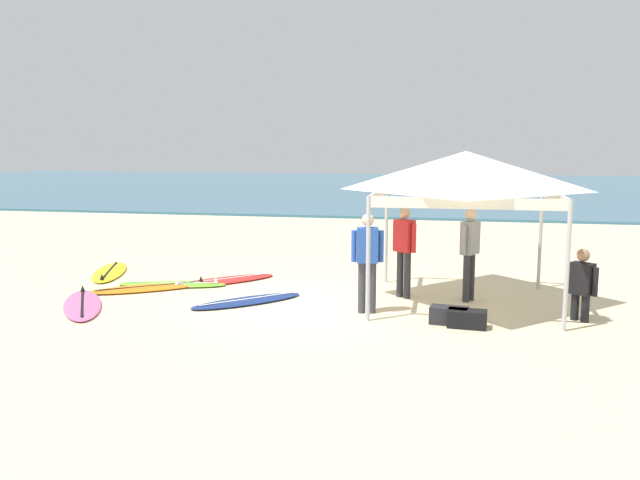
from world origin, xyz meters
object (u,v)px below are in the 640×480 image
at_px(surfboard_orange, 151,287).
at_px(surfboard_lime, 173,284).
at_px(person_red, 404,246).
at_px(person_grey, 470,248).
at_px(surfboard_navy, 248,301).
at_px(canopy_tent, 466,172).
at_px(gear_bag_near_tent, 467,319).
at_px(surfboard_yellow, 110,272).
at_px(gear_bag_by_pole, 449,315).
at_px(surfboard_red, 222,281).
at_px(person_blue, 367,256).
at_px(person_black, 582,282).
at_px(surfboard_pink, 82,304).

height_order(surfboard_orange, surfboard_lime, same).
distance_m(person_red, person_grey, 1.20).
bearing_deg(surfboard_navy, person_red, 19.06).
xyz_separation_m(canopy_tent, person_grey, (0.13, 0.18, -1.40)).
bearing_deg(gear_bag_near_tent, surfboard_yellow, 159.81).
distance_m(gear_bag_near_tent, gear_bag_by_pole, 0.32).
xyz_separation_m(surfboard_red, person_blue, (3.30, -1.87, 0.95)).
distance_m(surfboard_yellow, person_red, 6.76).
height_order(surfboard_red, person_grey, person_grey).
bearing_deg(person_red, surfboard_lime, 178.76).
bearing_deg(surfboard_orange, surfboard_lime, 51.09).
bearing_deg(person_black, surfboard_red, 165.92).
relative_size(surfboard_orange, gear_bag_by_pole, 4.05).
distance_m(surfboard_navy, surfboard_yellow, 4.33).
height_order(surfboard_yellow, surfboard_lime, same).
bearing_deg(canopy_tent, surfboard_red, 170.37).
distance_m(surfboard_red, gear_bag_near_tent, 5.54).
xyz_separation_m(surfboard_pink, person_red, (5.57, 1.81, 0.95)).
xyz_separation_m(canopy_tent, surfboard_pink, (-6.64, -1.60, -2.35)).
distance_m(surfboard_orange, person_blue, 4.67).
height_order(surfboard_navy, person_blue, person_blue).
bearing_deg(surfboard_yellow, person_grey, -7.66).
height_order(surfboard_navy, surfboard_yellow, same).
bearing_deg(canopy_tent, surfboard_lime, 176.91).
height_order(surfboard_orange, surfboard_red, same).
xyz_separation_m(canopy_tent, gear_bag_near_tent, (0.06, -1.62, -2.25)).
relative_size(surfboard_red, gear_bag_near_tent, 3.62).
bearing_deg(surfboard_red, canopy_tent, -9.63).
xyz_separation_m(surfboard_red, surfboard_yellow, (-2.78, 0.40, 0.00)).
bearing_deg(surfboard_yellow, surfboard_pink, -69.81).
xyz_separation_m(surfboard_red, gear_bag_near_tent, (4.96, -2.45, 0.10)).
bearing_deg(person_red, surfboard_orange, -176.93).
bearing_deg(person_red, person_grey, -1.45).
relative_size(surfboard_lime, gear_bag_near_tent, 3.79).
relative_size(person_red, person_grey, 1.00).
height_order(person_black, gear_bag_by_pole, person_black).
height_order(surfboard_navy, person_red, person_red).
bearing_deg(person_blue, surfboard_orange, 167.63).
relative_size(surfboard_red, person_blue, 1.27).
bearing_deg(canopy_tent, person_blue, -147.12).
bearing_deg(surfboard_lime, person_grey, -1.28).
relative_size(gear_bag_near_tent, gear_bag_by_pole, 1.00).
height_order(person_blue, gear_bag_by_pole, person_blue).
height_order(surfboard_red, person_black, person_black).
distance_m(surfboard_red, person_black, 7.02).
xyz_separation_m(surfboard_red, surfboard_lime, (-0.87, -0.52, 0.00)).
xyz_separation_m(surfboard_lime, person_red, (4.70, -0.10, 0.95)).
bearing_deg(surfboard_pink, person_black, 4.87).
distance_m(canopy_tent, gear_bag_by_pole, 2.69).
xyz_separation_m(surfboard_lime, person_grey, (5.89, -0.13, 0.95)).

